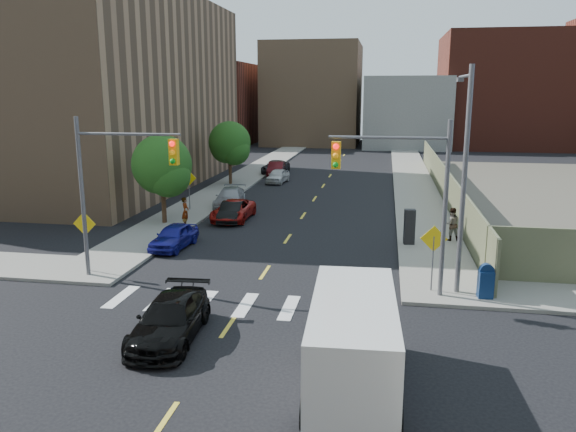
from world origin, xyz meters
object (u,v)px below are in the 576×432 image
at_px(parked_car_silver, 230,198).
at_px(black_sedan, 170,319).
at_px(parked_car_blue, 174,236).
at_px(pedestrian_east, 451,224).
at_px(cargo_van, 353,340).
at_px(parked_car_black, 232,212).
at_px(payphone, 409,227).
at_px(pedestrian_west, 185,212).
at_px(parked_car_red, 233,210).
at_px(parked_car_maroon, 276,169).
at_px(parked_car_grey, 275,167).
at_px(mailbox, 486,281).
at_px(parked_car_white, 278,176).

bearing_deg(parked_car_silver, black_sedan, -85.37).
bearing_deg(parked_car_blue, pedestrian_east, 18.31).
relative_size(black_sedan, cargo_van, 0.80).
bearing_deg(black_sedan, parked_car_black, 94.88).
bearing_deg(parked_car_silver, payphone, -40.54).
height_order(parked_car_black, pedestrian_east, pedestrian_east).
height_order(payphone, pedestrian_west, payphone).
bearing_deg(parked_car_red, parked_car_maroon, 93.39).
bearing_deg(cargo_van, parked_car_maroon, 101.45).
bearing_deg(parked_car_blue, parked_car_silver, 94.41).
distance_m(parked_car_grey, mailbox, 35.73).
distance_m(parked_car_grey, payphone, 27.79).
bearing_deg(parked_car_white, pedestrian_west, -91.11).
height_order(cargo_van, pedestrian_west, cargo_van).
distance_m(parked_car_red, mailbox, 17.98).
height_order(parked_car_black, parked_car_red, parked_car_red).
bearing_deg(parked_car_silver, parked_car_blue, -95.74).
relative_size(parked_car_red, parked_car_silver, 0.99).
distance_m(parked_car_blue, mailbox, 15.57).
xyz_separation_m(black_sedan, pedestrian_west, (-4.76, 14.61, 0.34)).
height_order(parked_car_blue, cargo_van, cargo_van).
xyz_separation_m(parked_car_blue, pedestrian_east, (14.32, 3.55, 0.41)).
xyz_separation_m(parked_car_white, payphone, (10.77, -19.49, 0.45)).
relative_size(parked_car_silver, cargo_van, 0.78).
xyz_separation_m(parked_car_maroon, cargo_van, (9.62, -38.36, 0.72)).
bearing_deg(parked_car_grey, parked_car_red, -84.45).
bearing_deg(parked_car_silver, parked_car_grey, 84.26).
distance_m(parked_car_red, parked_car_maroon, 19.00).
bearing_deg(parked_car_maroon, parked_car_white, -82.46).
distance_m(cargo_van, payphone, 15.09).
bearing_deg(parked_car_grey, parked_car_blue, -88.06).
height_order(parked_car_grey, cargo_van, cargo_van).
xyz_separation_m(parked_car_silver, parked_car_maroon, (0.37, 15.04, 0.01)).
distance_m(parked_car_red, pedestrian_west, 3.48).
bearing_deg(payphone, parked_car_maroon, 110.24).
bearing_deg(pedestrian_west, parked_car_red, -47.39).
bearing_deg(parked_car_white, parked_car_grey, 109.10).
relative_size(black_sedan, payphone, 2.54).
bearing_deg(parked_car_maroon, parked_car_silver, -97.18).
bearing_deg(parked_car_red, black_sedan, -80.90).
bearing_deg(mailbox, pedestrian_west, 144.42).
relative_size(parked_car_grey, payphone, 2.51).
bearing_deg(parked_car_blue, parked_car_white, 91.01).
height_order(parked_car_blue, parked_car_grey, parked_car_grey).
bearing_deg(parked_car_black, cargo_van, -70.99).
bearing_deg(pedestrian_east, pedestrian_west, -16.59).
relative_size(cargo_van, pedestrian_east, 3.29).
relative_size(parked_car_maroon, cargo_van, 0.70).
bearing_deg(cargo_van, parked_car_white, 101.54).
height_order(parked_car_black, cargo_van, cargo_van).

